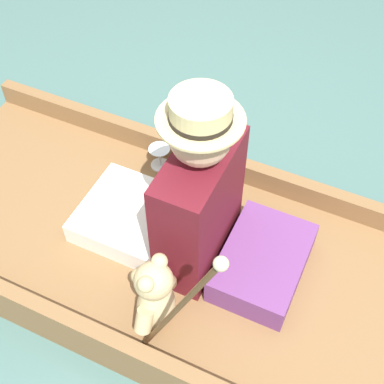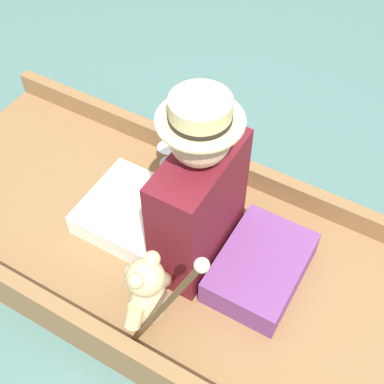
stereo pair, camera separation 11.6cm
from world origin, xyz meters
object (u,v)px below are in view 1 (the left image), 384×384
teddy_bear (155,298)px  wine_glass (159,154)px  seated_person (183,199)px  walking_cane (182,304)px

teddy_bear → wine_glass: teddy_bear is taller
seated_person → wine_glass: 0.55m
seated_person → walking_cane: (-0.49, -0.24, 0.15)m
teddy_bear → wine_glass: (0.76, 0.38, -0.10)m
wine_glass → teddy_bear: bearing=-153.6°
seated_person → wine_glass: bearing=42.6°
seated_person → teddy_bear: 0.41m
seated_person → walking_cane: size_ratio=1.07×
teddy_bear → walking_cane: walking_cane is taller
wine_glass → walking_cane: 1.10m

